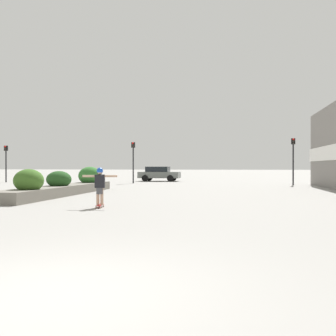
% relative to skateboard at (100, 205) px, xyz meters
% --- Properties ---
extents(ground_plane, '(300.00, 300.00, 0.00)m').
position_rel_skateboard_xyz_m(ground_plane, '(2.44, -8.39, -0.07)').
color(ground_plane, gray).
extents(planter_box, '(1.44, 10.14, 1.38)m').
position_rel_skateboard_xyz_m(planter_box, '(-3.77, 5.15, 0.39)').
color(planter_box, slate).
rests_on(planter_box, ground_plane).
extents(skateboard, '(0.29, 0.78, 0.09)m').
position_rel_skateboard_xyz_m(skateboard, '(0.00, 0.00, 0.00)').
color(skateboard, maroon).
rests_on(skateboard, ground_plane).
extents(skateboarder, '(1.18, 0.26, 1.27)m').
position_rel_skateboard_xyz_m(skateboarder, '(0.00, -0.00, 0.79)').
color(skateboarder, tan).
rests_on(skateboarder, skateboard).
extents(car_center_left, '(3.83, 2.00, 1.37)m').
position_rel_skateboard_xyz_m(car_center_left, '(-2.43, 22.49, 0.65)').
color(car_center_left, slate).
rests_on(car_center_left, ground_plane).
extents(traffic_light_left, '(0.28, 0.30, 3.39)m').
position_rel_skateboard_xyz_m(traffic_light_left, '(-3.66, 17.73, 2.25)').
color(traffic_light_left, black).
rests_on(traffic_light_left, ground_plane).
extents(traffic_light_right, '(0.28, 0.30, 3.51)m').
position_rel_skateboard_xyz_m(traffic_light_right, '(8.92, 17.18, 2.32)').
color(traffic_light_right, black).
rests_on(traffic_light_right, ground_plane).
extents(traffic_light_far_left, '(0.28, 0.30, 3.22)m').
position_rel_skateboard_xyz_m(traffic_light_far_left, '(-15.15, 17.67, 2.14)').
color(traffic_light_far_left, black).
rests_on(traffic_light_far_left, ground_plane).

